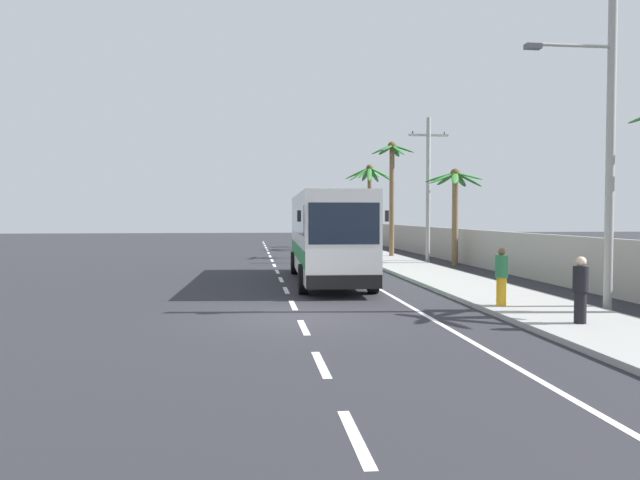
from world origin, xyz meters
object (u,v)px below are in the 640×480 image
Objects in this scene: coach_bus_foreground at (327,233)px; pedestrian_near_kerb at (502,275)px; pedestrian_midwalk at (581,288)px; palm_farthest at (370,190)px; utility_pole_nearest at (608,118)px; palm_third at (392,179)px; motorcycle_beside_bus at (338,251)px; utility_pole_mid at (428,187)px; palm_fourth at (370,190)px; palm_second at (455,196)px.

pedestrian_near_kerb is at bearing -63.87° from coach_bus_foreground.
palm_farthest is (2.35, 37.99, 3.91)m from pedestrian_midwalk.
palm_farthest is at bearing -179.78° from pedestrian_near_kerb.
palm_third is at bearing 92.70° from utility_pole_nearest.
palm_farthest is at bearing 84.82° from palm_third.
pedestrian_near_kerb is 5.27m from utility_pole_nearest.
motorcycle_beside_bus is 0.24× the size of utility_pole_mid.
palm_fourth is (6.11, 22.40, 2.73)m from coach_bus_foreground.
pedestrian_midwalk is 0.23× the size of palm_farthest.
pedestrian_midwalk is 20.62m from utility_pole_mid.
palm_second is (1.07, 16.06, -1.67)m from utility_pole_nearest.
coach_bus_foreground is 1.54× the size of palm_third.
palm_third reaches higher than pedestrian_near_kerb.
utility_pole_mid is at bearing 52.96° from coach_bus_foreground.
palm_fourth is at bearing 87.90° from palm_third.
palm_second reaches higher than pedestrian_near_kerb.
pedestrian_midwalk is at bearing -99.87° from palm_second.
palm_fourth is (0.33, 9.01, -0.31)m from palm_third.
palm_fourth is (-0.71, 30.97, -0.70)m from utility_pole_nearest.
utility_pole_mid is at bearing -10.32° from motorcycle_beside_bus.
utility_pole_mid is 1.23× the size of palm_fourth.
palm_fourth is at bearing 74.75° from coach_bus_foreground.
utility_pole_mid is 1.57× the size of palm_second.
pedestrian_near_kerb is at bearing 170.58° from utility_pole_nearest.
pedestrian_near_kerb is (3.97, -8.10, -1.00)m from coach_bus_foreground.
pedestrian_near_kerb is at bearing -94.94° from palm_farthest.
utility_pole_mid is 1.11× the size of palm_third.
utility_pole_nearest is at bearing 85.74° from pedestrian_near_kerb.
utility_pole_nearest reaches higher than palm_farthest.
pedestrian_near_kerb is 1.03× the size of pedestrian_midwalk.
coach_bus_foreground is 11.01m from palm_second.
utility_pole_nearest is 1.37× the size of palm_third.
palm_third is (-1.04, 21.96, -0.39)m from utility_pole_nearest.
pedestrian_midwalk is at bearing 17.87° from pedestrian_near_kerb.
utility_pole_mid reaches higher than palm_second.
utility_pole_nearest reaches higher than palm_second.
motorcycle_beside_bus is at bearing 104.95° from utility_pole_nearest.
coach_bus_foreground is 10.29m from motorcycle_beside_bus.
motorcycle_beside_bus is 1.24× the size of pedestrian_midwalk.
utility_pole_mid is (0.07, 17.69, -1.10)m from utility_pole_nearest.
utility_pole_nearest is at bearing -75.05° from motorcycle_beside_bus.
pedestrian_near_kerb is 0.16× the size of utility_pole_nearest.
palm_fourth reaches higher than pedestrian_near_kerb.
pedestrian_midwalk is (0.68, -3.00, -0.02)m from pedestrian_near_kerb.
palm_third reaches higher than coach_bus_foreground.
pedestrian_near_kerb is 30.80m from palm_fourth.
palm_fourth is at bearing 96.81° from palm_second.
palm_third reaches higher than palm_fourth.
utility_pole_mid is at bearing 121.63° from palm_second.
pedestrian_near_kerb is 0.20× the size of utility_pole_mid.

